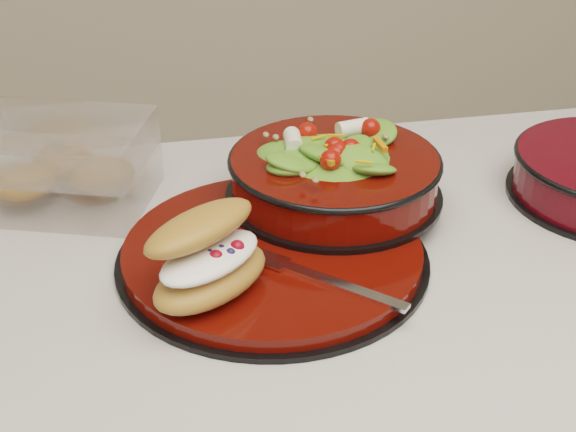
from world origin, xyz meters
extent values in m
cube|color=beige|center=(0.00, 0.00, 0.88)|extent=(1.24, 0.74, 0.04)
cylinder|color=black|center=(-0.04, 0.06, 0.90)|extent=(0.32, 0.32, 0.01)
cylinder|color=#4C0702|center=(-0.04, 0.06, 0.91)|extent=(0.30, 0.30, 0.01)
torus|color=black|center=(-0.03, 0.05, 0.92)|extent=(0.17, 0.17, 0.01)
cylinder|color=black|center=(0.04, 0.15, 0.92)|extent=(0.24, 0.24, 0.01)
cylinder|color=#4C0702|center=(0.04, 0.15, 0.95)|extent=(0.23, 0.23, 0.04)
torus|color=black|center=(0.04, 0.15, 0.97)|extent=(0.23, 0.23, 0.01)
ellipsoid|color=#467520|center=(0.04, 0.15, 0.96)|extent=(0.19, 0.19, 0.08)
sphere|color=#BA1007|center=(0.09, 0.15, 1.01)|extent=(0.02, 0.02, 0.02)
sphere|color=#BA1007|center=(0.07, 0.18, 1.01)|extent=(0.02, 0.02, 0.02)
sphere|color=#BA1007|center=(0.03, 0.19, 1.01)|extent=(0.02, 0.02, 0.02)
sphere|color=#BA1007|center=(0.00, 0.17, 1.01)|extent=(0.02, 0.02, 0.02)
sphere|color=#BA1007|center=(0.00, 0.13, 1.01)|extent=(0.02, 0.02, 0.02)
sphere|color=#BA1007|center=(0.03, 0.10, 1.01)|extent=(0.02, 0.02, 0.02)
sphere|color=#BA1007|center=(0.07, 0.11, 1.01)|extent=(0.02, 0.02, 0.02)
cylinder|color=silver|center=(0.07, 0.19, 1.01)|extent=(0.04, 0.04, 0.02)
cylinder|color=silver|center=(0.00, 0.17, 1.01)|extent=(0.04, 0.03, 0.02)
cube|color=orange|center=(0.02, 0.12, 1.01)|extent=(0.03, 0.03, 0.01)
cube|color=orange|center=(0.09, 0.14, 1.01)|extent=(0.03, 0.02, 0.01)
ellipsoid|color=#A46732|center=(-0.11, -0.01, 0.94)|extent=(0.14, 0.13, 0.03)
ellipsoid|color=white|center=(-0.11, -0.01, 0.96)|extent=(0.12, 0.11, 0.02)
ellipsoid|color=#A46732|center=(-0.11, 0.01, 0.98)|extent=(0.13, 0.12, 0.03)
sphere|color=#AF0C18|center=(-0.13, -0.01, 0.96)|extent=(0.01, 0.01, 0.01)
sphere|color=#AF0C18|center=(-0.11, -0.02, 0.96)|extent=(0.01, 0.01, 0.01)
sphere|color=#AF0C18|center=(-0.09, 0.00, 0.96)|extent=(0.01, 0.01, 0.01)
sphere|color=#AF0C18|center=(-0.12, 0.00, 0.96)|extent=(0.01, 0.01, 0.01)
sphere|color=#191947|center=(-0.12, 0.00, 0.96)|extent=(0.01, 0.01, 0.01)
sphere|color=#191947|center=(-0.10, -0.01, 0.96)|extent=(0.01, 0.01, 0.01)
sphere|color=#191947|center=(-0.11, -0.01, 0.96)|extent=(0.01, 0.01, 0.01)
sphere|color=#191947|center=(-0.09, -0.01, 0.96)|extent=(0.01, 0.01, 0.01)
cube|color=silver|center=(0.01, -0.02, 0.92)|extent=(0.10, 0.10, 0.00)
cube|color=silver|center=(-0.05, 0.03, 0.92)|extent=(0.05, 0.04, 0.00)
cube|color=white|center=(-0.25, 0.24, 0.93)|extent=(0.23, 0.20, 0.05)
cube|color=white|center=(-0.25, 0.24, 0.97)|extent=(0.23, 0.20, 0.04)
ellipsoid|color=#A46732|center=(-0.30, 0.24, 0.93)|extent=(0.07, 0.06, 0.04)
ellipsoid|color=#A46732|center=(-0.21, 0.24, 0.93)|extent=(0.07, 0.06, 0.04)
ellipsoid|color=#A46732|center=(-0.25, 0.27, 0.93)|extent=(0.07, 0.06, 0.04)
camera|label=1|loc=(-0.16, -0.61, 1.35)|focal=50.00mm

